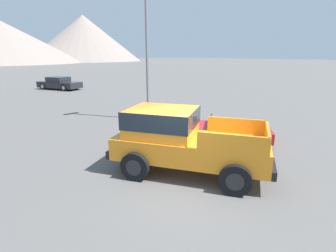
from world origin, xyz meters
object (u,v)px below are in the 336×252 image
object	(u,v)px
orange_pickup_truck	(180,137)
red_convertible_car	(221,131)
street_lamp_post	(147,32)
parked_car_dark	(59,83)

from	to	relation	value
orange_pickup_truck	red_convertible_car	distance (m)	3.74
red_convertible_car	orange_pickup_truck	bearing A→B (deg)	159.18
red_convertible_car	street_lamp_post	distance (m)	6.49
parked_car_dark	street_lamp_post	distance (m)	16.73
orange_pickup_truck	parked_car_dark	bearing A→B (deg)	48.19
orange_pickup_truck	street_lamp_post	bearing A→B (deg)	29.89
orange_pickup_truck	street_lamp_post	xyz separation A→B (m)	(3.53, 5.85, 3.52)
parked_car_dark	red_convertible_car	bearing A→B (deg)	62.67
orange_pickup_truck	red_convertible_car	xyz separation A→B (m)	(3.54, 0.94, -0.72)
parked_car_dark	street_lamp_post	size ratio (longest dim) A/B	0.63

